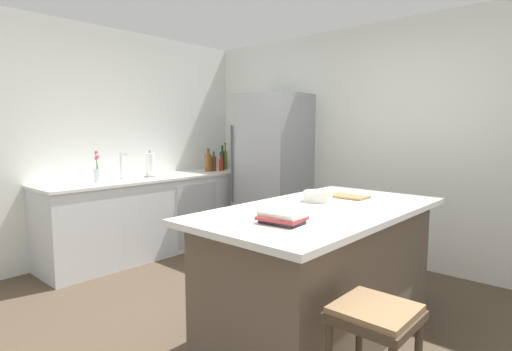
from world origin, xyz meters
name	(u,v)px	position (x,y,z in m)	size (l,w,h in m)	color
ground_plane	(238,330)	(0.00, 0.00, 0.00)	(7.20, 7.20, 0.00)	#4C3D2D
wall_rear	(380,144)	(0.00, 2.25, 1.30)	(6.00, 0.10, 2.60)	silver
wall_left	(78,144)	(-2.45, 0.00, 1.30)	(0.10, 6.00, 2.60)	silver
counter_run_left	(158,213)	(-2.08, 0.76, 0.45)	(0.67, 2.71, 0.91)	silver
kitchen_island	(322,271)	(0.48, 0.35, 0.47)	(1.01, 1.93, 0.92)	brown
refrigerator	(272,171)	(-1.21, 1.86, 0.94)	(0.79, 0.72, 1.88)	#93969B
bar_stool	(374,331)	(1.19, -0.31, 0.53)	(0.36, 0.36, 0.66)	#473828
sink_faucet	(122,165)	(-2.12, 0.33, 1.06)	(0.15, 0.05, 0.30)	silver
flower_vase	(97,173)	(-2.08, 0.02, 1.00)	(0.08, 0.08, 0.33)	silver
paper_towel_roll	(150,165)	(-2.08, 0.66, 1.04)	(0.14, 0.14, 0.31)	gray
soda_bottle	(233,159)	(-2.06, 2.00, 1.04)	(0.07, 0.07, 0.35)	silver
olive_oil_bottle	(225,159)	(-2.10, 1.90, 1.05)	(0.06, 0.06, 0.36)	olive
wine_bottle	(222,160)	(-2.07, 1.81, 1.04)	(0.06, 0.06, 0.33)	#19381E
hot_sauce_bottle	(221,164)	(-1.98, 1.71, 0.99)	(0.05, 0.05, 0.23)	red
syrup_bottle	(214,163)	(-2.04, 1.63, 1.01)	(0.06, 0.06, 0.26)	#5B3319
whiskey_bottle	(208,162)	(-2.04, 1.53, 1.02)	(0.09, 0.09, 0.30)	brown
cookbook_stack	(282,218)	(0.57, -0.22, 0.96)	(0.27, 0.22, 0.07)	#2D2D33
mixing_bowl	(318,196)	(0.33, 0.52, 0.96)	(0.21, 0.21, 0.08)	silver
cutting_board	(348,196)	(0.42, 0.82, 0.93)	(0.30, 0.19, 0.02)	#9E7042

